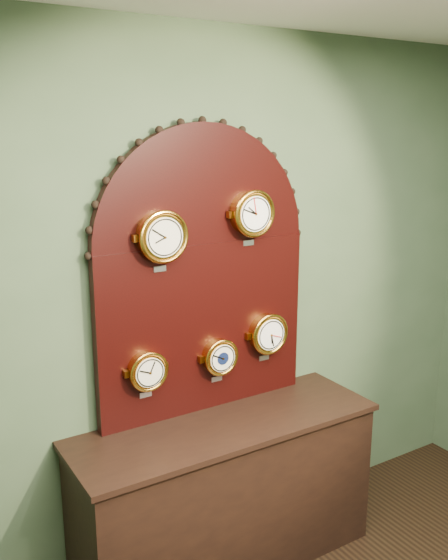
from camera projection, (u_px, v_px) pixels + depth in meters
wall_back at (199, 303)px, 3.22m from camera, size 4.00×0.00×4.00m
shop_counter at (226, 496)px, 3.24m from camera, size 1.60×0.50×0.80m
display_board at (203, 263)px, 3.12m from camera, size 1.26×0.06×1.53m
roman_clock at (162, 236)px, 2.89m from camera, size 0.26×0.08×0.31m
arabic_clock at (252, 213)px, 3.14m from camera, size 0.25×0.08×0.30m
hygrometer at (147, 371)px, 3.00m from camera, size 0.21×0.08×0.26m
barometer at (220, 357)px, 3.22m from camera, size 0.20×0.08×0.25m
tide_clock at (268, 333)px, 3.36m from camera, size 0.23×0.08×0.29m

